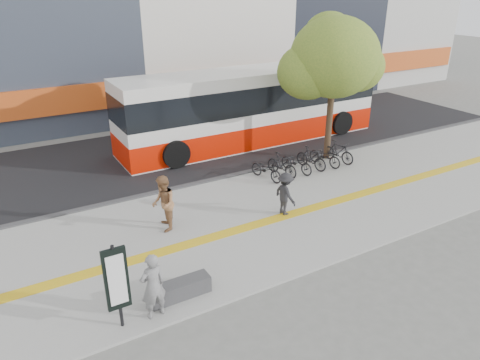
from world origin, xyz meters
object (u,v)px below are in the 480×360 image
street_tree (332,59)px  bus (252,109)px  pedestrian_tan (163,204)px  pedestrian_dark (285,194)px  seated_woman (153,286)px  signboard (117,280)px  bench (180,289)px

street_tree → bus: (-1.70, 3.68, -2.77)m
pedestrian_tan → pedestrian_dark: pedestrian_tan is taller
bus → seated_woman: (-8.88, -10.06, -0.80)m
signboard → pedestrian_dark: 7.09m
street_tree → pedestrian_tan: 9.85m
bench → signboard: (-1.60, -0.31, 1.06)m
signboard → bus: bus is taller
bench → street_tree: (9.78, 6.02, 4.21)m
pedestrian_tan → pedestrian_dark: 4.15m
signboard → seated_woman: 0.91m
seated_woman → pedestrian_tan: bearing=-121.9°
bus → pedestrian_tan: 9.52m
street_tree → pedestrian_dark: size_ratio=4.13×
street_tree → pedestrian_tan: size_ratio=3.40×
seated_woman → street_tree: bearing=-156.2°
signboard → pedestrian_tan: bearing=55.9°
bench → bus: (8.08, 9.70, 1.44)m
street_tree → bus: 4.91m
bench → bus: 12.71m
street_tree → seated_woman: (-10.58, -6.38, -3.57)m
bench → pedestrian_tan: size_ratio=0.86×
signboard → seated_woman: bearing=-3.6°
bench → pedestrian_dark: pedestrian_dark is taller
bus → pedestrian_tan: bus is taller
street_tree → pedestrian_dark: street_tree is taller
bench → signboard: bearing=-169.2°
street_tree → seated_woman: 12.86m
signboard → street_tree: 13.40m
bus → pedestrian_dark: bearing=-113.1°
bench → signboard: signboard is taller
bench → street_tree: size_ratio=0.25×
bench → pedestrian_dark: size_ratio=1.05×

